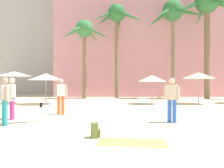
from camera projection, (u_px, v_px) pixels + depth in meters
ground at (143, 158)px, 4.72m from camera, size 120.00×120.00×0.00m
hotel_pink at (143, 24)px, 31.51m from camera, size 21.81×10.31×19.41m
palm_tree_far_left at (173, 15)px, 23.87m from camera, size 5.89×6.41×10.17m
palm_tree_left at (207, 9)px, 23.44m from camera, size 7.66×7.54×11.12m
palm_tree_center at (85, 34)px, 23.56m from camera, size 5.38×5.15×8.02m
palm_tree_far_right at (117, 20)px, 24.32m from camera, size 5.52×5.56×9.91m
cafe_umbrella_1 at (14, 74)px, 17.55m from camera, size 2.66×2.66×2.45m
cafe_umbrella_2 at (152, 78)px, 17.35m from camera, size 2.20×2.20×2.16m
cafe_umbrella_3 at (199, 76)px, 17.41m from camera, size 2.52×2.52×2.37m
cafe_umbrella_5 at (46, 77)px, 17.16m from camera, size 2.60×2.60×2.28m
beach_towel at (132, 142)px, 5.96m from camera, size 1.87×1.10×0.01m
backpack at (95, 130)px, 6.51m from camera, size 0.28×0.33×0.42m
person_mid_center at (6, 100)px, 8.51m from camera, size 2.88×1.66×1.74m
person_far_right at (172, 98)px, 9.05m from camera, size 0.56×0.40×1.75m
person_near_right at (61, 95)px, 11.35m from camera, size 0.61×0.30×1.76m
person_near_left at (12, 97)px, 9.83m from camera, size 0.30×0.61×1.77m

